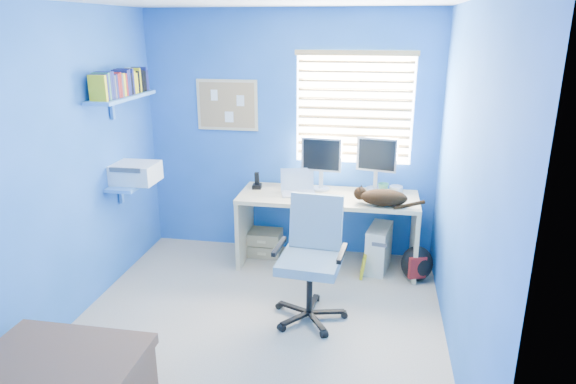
% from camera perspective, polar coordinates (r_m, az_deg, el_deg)
% --- Properties ---
extents(floor, '(3.00, 3.20, 0.00)m').
position_cam_1_polar(floor, '(4.31, -3.59, -14.69)').
color(floor, '#C0B29A').
rests_on(floor, ground).
extents(wall_back, '(3.00, 0.01, 2.50)m').
position_cam_1_polar(wall_back, '(5.31, 0.19, 6.28)').
color(wall_back, '#1C57A8').
rests_on(wall_back, ground).
extents(wall_front, '(3.00, 0.01, 2.50)m').
position_cam_1_polar(wall_front, '(2.37, -13.33, -9.40)').
color(wall_front, '#1C57A8').
rests_on(wall_front, ground).
extents(wall_left, '(0.01, 3.20, 2.50)m').
position_cam_1_polar(wall_left, '(4.39, -23.36, 2.31)').
color(wall_left, '#1C57A8').
rests_on(wall_left, ground).
extents(wall_right, '(0.01, 3.20, 2.50)m').
position_cam_1_polar(wall_right, '(3.73, 19.03, 0.26)').
color(wall_right, '#1C57A8').
rests_on(wall_right, ground).
extents(desk, '(1.75, 0.65, 0.74)m').
position_cam_1_polar(desk, '(5.18, 4.39, -4.26)').
color(desk, '#C7B67F').
rests_on(desk, floor).
extents(laptop, '(0.39, 0.34, 0.22)m').
position_cam_1_polar(laptop, '(5.04, 1.17, 0.95)').
color(laptop, silver).
rests_on(laptop, desk).
extents(monitor_left, '(0.41, 0.16, 0.54)m').
position_cam_1_polar(monitor_left, '(5.14, 3.73, 3.13)').
color(monitor_left, silver).
rests_on(monitor_left, desk).
extents(monitor_right, '(0.42, 0.20, 0.54)m').
position_cam_1_polar(monitor_right, '(5.21, 9.78, 3.09)').
color(monitor_right, silver).
rests_on(monitor_right, desk).
extents(phone, '(0.10, 0.12, 0.17)m').
position_cam_1_polar(phone, '(5.24, -3.46, 1.31)').
color(phone, black).
rests_on(phone, desk).
extents(mug, '(0.10, 0.09, 0.10)m').
position_cam_1_polar(mug, '(5.17, 10.52, 0.40)').
color(mug, '#307251').
rests_on(mug, desk).
extents(cd_spindle, '(0.13, 0.13, 0.07)m').
position_cam_1_polar(cd_spindle, '(5.21, 11.92, 0.27)').
color(cd_spindle, silver).
rests_on(cd_spindle, desk).
extents(cat, '(0.47, 0.32, 0.15)m').
position_cam_1_polar(cat, '(4.81, 10.61, -0.62)').
color(cat, black).
rests_on(cat, desk).
extents(tower_pc, '(0.27, 0.47, 0.45)m').
position_cam_1_polar(tower_pc, '(5.20, 10.04, -6.14)').
color(tower_pc, beige).
rests_on(tower_pc, floor).
extents(drawer_boxes, '(0.35, 0.28, 0.27)m').
position_cam_1_polar(drawer_boxes, '(5.47, -2.62, -5.62)').
color(drawer_boxes, tan).
rests_on(drawer_boxes, floor).
extents(yellow_book, '(0.03, 0.17, 0.24)m').
position_cam_1_polar(yellow_book, '(5.06, 8.36, -8.06)').
color(yellow_book, yellow).
rests_on(yellow_book, floor).
extents(backpack, '(0.36, 0.32, 0.35)m').
position_cam_1_polar(backpack, '(5.06, 14.12, -7.72)').
color(backpack, black).
rests_on(backpack, floor).
extents(office_chair, '(0.64, 0.64, 1.01)m').
position_cam_1_polar(office_chair, '(4.27, 2.57, -9.16)').
color(office_chair, black).
rests_on(office_chair, floor).
extents(window_blinds, '(1.15, 0.05, 1.10)m').
position_cam_1_polar(window_blinds, '(5.15, 7.36, 9.18)').
color(window_blinds, white).
rests_on(window_blinds, ground).
extents(corkboard, '(0.64, 0.02, 0.52)m').
position_cam_1_polar(corkboard, '(5.38, -6.77, 9.57)').
color(corkboard, '#C7B67F').
rests_on(corkboard, ground).
extents(wall_shelves, '(0.42, 0.90, 1.05)m').
position_cam_1_polar(wall_shelves, '(4.90, -17.48, 6.69)').
color(wall_shelves, '#4588D3').
rests_on(wall_shelves, ground).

